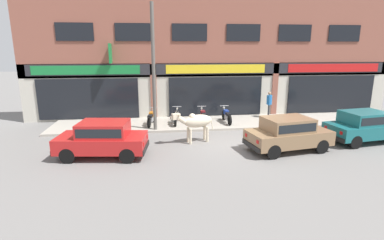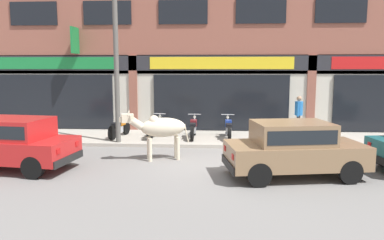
# 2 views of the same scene
# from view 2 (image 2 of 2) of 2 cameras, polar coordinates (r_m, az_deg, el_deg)

# --- Properties ---
(ground_plane) EXTENTS (90.00, 90.00, 0.00)m
(ground_plane) POSITION_cam_2_polar(r_m,az_deg,el_deg) (11.23, 4.54, -6.74)
(ground_plane) COLOR slate
(sidewalk) EXTENTS (19.00, 3.16, 0.13)m
(sidewalk) POSITION_cam_2_polar(r_m,az_deg,el_deg) (14.91, 4.39, -2.83)
(sidewalk) COLOR #A8A093
(sidewalk) RESTS_ON ground
(shop_building) EXTENTS (23.00, 1.40, 8.64)m
(shop_building) POSITION_cam_2_polar(r_m,az_deg,el_deg) (16.53, 4.47, 12.26)
(shop_building) COLOR #8E5142
(shop_building) RESTS_ON ground
(cow) EXTENTS (2.08, 0.98, 1.61)m
(cow) POSITION_cam_2_polar(r_m,az_deg,el_deg) (11.58, -4.91, -1.22)
(cow) COLOR beige
(cow) RESTS_ON ground
(car_0) EXTENTS (3.79, 2.18, 1.46)m
(car_0) POSITION_cam_2_polar(r_m,az_deg,el_deg) (10.10, 15.22, -3.93)
(car_0) COLOR black
(car_0) RESTS_ON ground
(car_1) EXTENTS (3.74, 2.02, 1.46)m
(car_1) POSITION_cam_2_polar(r_m,az_deg,el_deg) (11.62, -25.80, -2.91)
(car_1) COLOR black
(car_1) RESTS_ON ground
(motorcycle_0) EXTENTS (0.62, 1.80, 0.88)m
(motorcycle_0) POSITION_cam_2_polar(r_m,az_deg,el_deg) (15.05, -10.99, -1.12)
(motorcycle_0) COLOR black
(motorcycle_0) RESTS_ON sidewalk
(motorcycle_1) EXTENTS (0.58, 1.80, 0.88)m
(motorcycle_1) POSITION_cam_2_polar(r_m,az_deg,el_deg) (14.85, -5.66, -1.13)
(motorcycle_1) COLOR black
(motorcycle_1) RESTS_ON sidewalk
(motorcycle_2) EXTENTS (0.52, 1.81, 0.88)m
(motorcycle_2) POSITION_cam_2_polar(r_m,az_deg,el_deg) (14.58, 0.20, -1.26)
(motorcycle_2) COLOR black
(motorcycle_2) RESTS_ON sidewalk
(motorcycle_3) EXTENTS (0.52, 1.81, 0.88)m
(motorcycle_3) POSITION_cam_2_polar(r_m,az_deg,el_deg) (14.56, 5.58, -1.31)
(motorcycle_3) COLOR black
(motorcycle_3) RESTS_ON sidewalk
(pedestrian) EXTENTS (0.32, 0.47, 1.60)m
(pedestrian) POSITION_cam_2_polar(r_m,az_deg,el_deg) (15.71, 15.95, 1.30)
(pedestrian) COLOR #2D2D33
(pedestrian) RESTS_ON sidewalk
(utility_pole) EXTENTS (0.18, 0.18, 6.35)m
(utility_pole) POSITION_cam_2_polar(r_m,az_deg,el_deg) (13.86, -11.49, 9.68)
(utility_pole) COLOR #595651
(utility_pole) RESTS_ON sidewalk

